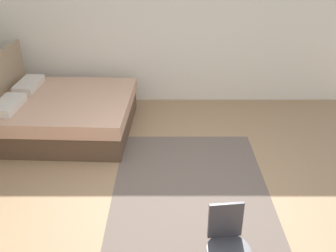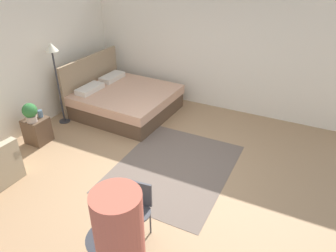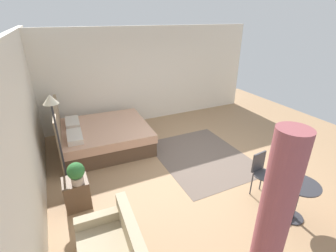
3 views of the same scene
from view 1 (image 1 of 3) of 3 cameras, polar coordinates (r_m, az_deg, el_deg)
The scene contains 5 objects.
ground_plane at distance 4.78m, azimuth 2.28°, elevation -10.79°, with size 9.21×9.66×0.02m, color #9E7A56.
wall_right at distance 7.03m, azimuth 1.57°, elevation 14.76°, with size 0.12×6.66×2.81m, color silver.
area_rug at distance 5.02m, azimuth 3.32°, elevation -8.46°, with size 2.48×1.96×0.01m, color #66564C.
bed at distance 6.37m, azimuth -15.61°, elevation 1.95°, with size 2.05×2.18×1.24m.
cafe_chair_near_window at distance 3.52m, azimuth 8.83°, elevation -16.43°, with size 0.43×0.43×0.84m.
Camera 1 is at (-3.75, 0.19, 2.94)m, focal length 40.63 mm.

